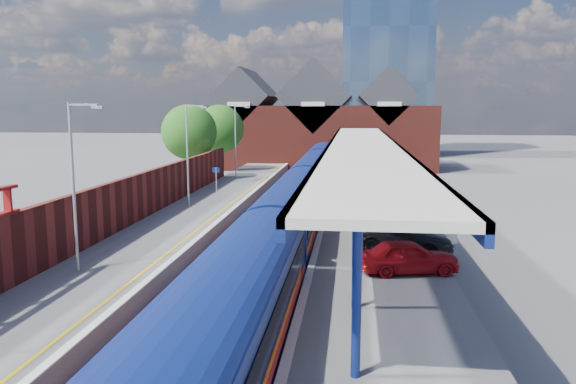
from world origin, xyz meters
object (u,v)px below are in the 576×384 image
object	(u,v)px
parked_car_red	(408,256)
parked_car_blue	(391,205)
platform_sign	(216,178)
train	(305,188)
parked_car_silver	(413,230)
parked_car_dark	(404,237)
lamp_post_c	(189,149)
lamp_post_b	(76,177)
lamp_post_d	(237,137)

from	to	relation	value
parked_car_red	parked_car_blue	bearing A→B (deg)	-11.21
platform_sign	parked_car_blue	distance (m)	12.93
train	parked_car_silver	world-z (taller)	train
platform_sign	parked_car_dark	xyz separation A→B (m)	(12.32, -13.05, -1.02)
train	parked_car_dark	bearing A→B (deg)	-65.92
train	parked_car_red	xyz separation A→B (m)	(5.71, -16.57, -0.42)
lamp_post_c	parked_car_red	distance (m)	20.19
train	lamp_post_b	world-z (taller)	lamp_post_b
lamp_post_b	platform_sign	size ratio (longest dim) A/B	2.80
train	parked_car_dark	world-z (taller)	train
platform_sign	parked_car_red	bearing A→B (deg)	-53.67
lamp_post_b	lamp_post_c	bearing A→B (deg)	90.00
parked_car_dark	parked_car_blue	xyz separation A→B (m)	(0.01, 9.32, -0.06)
train	parked_car_blue	world-z (taller)	train
train	parked_car_red	world-z (taller)	train
platform_sign	parked_car_blue	bearing A→B (deg)	-16.84
lamp_post_d	parked_car_red	distance (m)	33.62
train	platform_sign	xyz separation A→B (m)	(-6.49, 0.02, 0.57)
parked_car_silver	parked_car_dark	world-z (taller)	parked_car_silver
platform_sign	parked_car_dark	size ratio (longest dim) A/B	0.54
parked_car_silver	parked_car_dark	xyz separation A→B (m)	(-0.60, -1.68, -0.02)
lamp_post_b	lamp_post_c	xyz separation A→B (m)	(0.00, 16.00, 0.00)
parked_car_silver	lamp_post_d	bearing A→B (deg)	27.45
lamp_post_b	parked_car_red	bearing A→B (deg)	5.94
parked_car_blue	parked_car_dark	bearing A→B (deg)	-167.31
parked_car_silver	train	bearing A→B (deg)	27.56
parked_car_red	parked_car_dark	world-z (taller)	parked_car_red
parked_car_silver	parked_car_dark	size ratio (longest dim) A/B	0.90
parked_car_red	parked_car_silver	xyz separation A→B (m)	(0.71, 5.21, -0.01)
parked_car_blue	lamp_post_d	bearing A→B (deg)	50.43
parked_car_red	parked_car_silver	distance (m)	5.26
parked_car_red	parked_car_dark	bearing A→B (deg)	-12.54
lamp_post_b	platform_sign	xyz separation A→B (m)	(1.36, 18.00, -2.30)
lamp_post_b	lamp_post_c	distance (m)	16.00
lamp_post_c	parked_car_red	bearing A→B (deg)	-47.09
parked_car_dark	parked_car_blue	distance (m)	9.32
lamp_post_b	parked_car_silver	size ratio (longest dim) A/B	1.68
parked_car_red	parked_car_blue	world-z (taller)	parked_car_red
train	platform_sign	size ratio (longest dim) A/B	26.36
platform_sign	lamp_post_b	bearing A→B (deg)	-94.33
lamp_post_d	parked_car_silver	world-z (taller)	lamp_post_d
lamp_post_c	parked_car_blue	bearing A→B (deg)	-7.21
lamp_post_b	platform_sign	distance (m)	18.20
train	parked_car_blue	bearing A→B (deg)	-32.47
lamp_post_d	platform_sign	xyz separation A→B (m)	(1.36, -14.00, -2.30)
parked_car_dark	platform_sign	bearing A→B (deg)	62.06
lamp_post_c	parked_car_blue	size ratio (longest dim) A/B	1.60
lamp_post_b	platform_sign	bearing A→B (deg)	85.67
parked_car_blue	parked_car_red	bearing A→B (deg)	-167.81
lamp_post_b	parked_car_dark	bearing A→B (deg)	19.88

